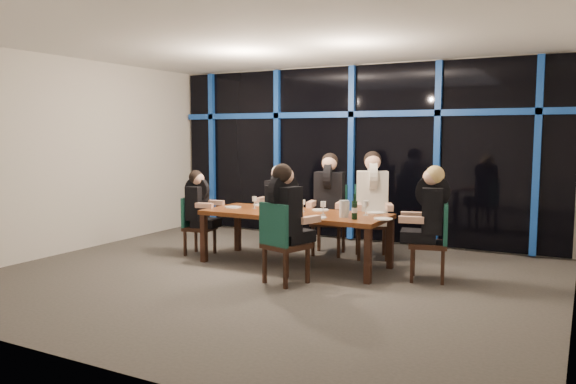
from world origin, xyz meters
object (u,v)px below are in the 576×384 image
chair_far_mid (330,215)px  chair_near_mid (281,239)px  diner_far_left (277,194)px  chair_far_right (371,217)px  diner_end_left (199,200)px  chair_end_left (195,223)px  diner_far_mid (329,189)px  diner_far_right (372,189)px  chair_end_right (435,237)px  water_pitcher (344,209)px  dining_table (295,217)px  diner_near_mid (286,206)px  wine_bottle (355,210)px  chair_far_left (279,216)px  diner_end_right (429,206)px

chair_far_mid → chair_near_mid: size_ratio=1.04×
chair_near_mid → diner_far_left: bearing=-41.5°
chair_far_right → diner_end_left: bearing=-178.8°
chair_end_left → diner_far_mid: 2.09m
chair_end_left → diner_far_right: (2.45, 1.04, 0.54)m
chair_end_left → chair_end_right: (3.59, 0.19, 0.06)m
diner_far_mid → chair_near_mid: bearing=-96.2°
chair_far_mid → diner_far_mid: 0.42m
diner_far_left → water_pitcher: 1.95m
dining_table → chair_far_right: chair_far_right is taller
diner_near_mid → diner_end_left: bearing=-4.8°
chair_end_left → diner_near_mid: bearing=-119.6°
diner_far_left → wine_bottle: diner_far_left is taller
dining_table → chair_far_left: bearing=128.6°
chair_near_mid → wine_bottle: 1.05m
chair_end_left → diner_near_mid: 2.20m
diner_far_mid → diner_near_mid: size_ratio=1.04×
wine_bottle → chair_near_mid: bearing=-130.9°
chair_far_right → water_pitcher: bearing=-112.9°
chair_far_left → chair_near_mid: chair_near_mid is taller
diner_far_mid → water_pitcher: bearing=-68.3°
chair_far_right → chair_near_mid: (-0.44, -2.01, -0.04)m
chair_near_mid → diner_far_left: size_ratio=1.14×
diner_end_right → wine_bottle: bearing=-84.9°
chair_far_mid → chair_end_left: (-1.76, -1.06, -0.10)m
diner_near_mid → chair_far_left: bearing=-40.8°
chair_far_mid → chair_far_right: chair_far_right is taller
diner_far_mid → diner_far_right: size_ratio=0.98×
chair_far_left → chair_far_right: 1.60m
dining_table → diner_end_right: bearing=2.2°
dining_table → water_pitcher: size_ratio=11.77×
chair_far_left → water_pitcher: bearing=-39.5°
dining_table → diner_far_left: 1.30m
diner_far_mid → wine_bottle: diner_far_mid is taller
chair_end_left → water_pitcher: water_pitcher is taller
chair_far_right → diner_far_left: diner_far_left is taller
chair_far_right → water_pitcher: (0.03, -1.14, 0.26)m
diner_far_left → chair_far_right: bearing=-2.0°
diner_near_mid → diner_far_right: bearing=-85.8°
chair_end_right → wine_bottle: 1.06m
chair_far_right → diner_end_left: 2.60m
dining_table → chair_end_right: 1.94m
wine_bottle → water_pitcher: 0.22m
dining_table → chair_end_right: chair_end_right is taller
diner_end_right → water_pitcher: size_ratio=4.34×
chair_near_mid → diner_far_mid: size_ratio=0.98×
chair_far_left → diner_near_mid: bearing=-62.6°
dining_table → chair_far_right: bearing=53.8°
diner_far_mid → water_pitcher: size_ratio=4.64×
diner_end_left → diner_end_right: size_ratio=0.89×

